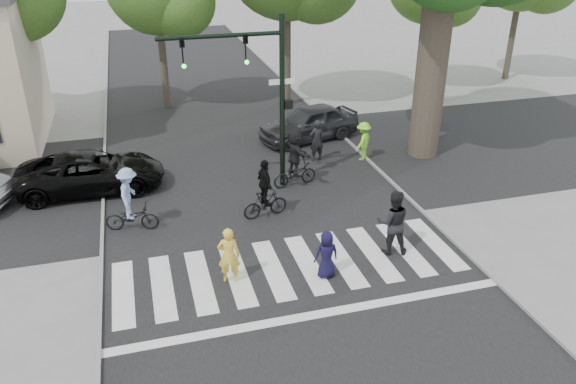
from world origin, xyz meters
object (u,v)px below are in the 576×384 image
Objects in this scene: pedestrian_woman at (229,255)px; car_suv at (91,172)px; pedestrian_adult at (393,222)px; car_grey at (309,123)px; cyclist_left at (130,204)px; cyclist_right at (295,161)px; cyclist_mid at (265,194)px; pedestrian_child at (326,255)px; traffic_signal at (257,80)px.

car_suv is at bearing -49.40° from pedestrian_woman.
car_grey is at bearing -77.84° from pedestrian_adult.
cyclist_right reaches higher than cyclist_left.
cyclist_mid reaches higher than car_suv.
pedestrian_woman is 2.58m from pedestrian_child.
cyclist_mid is at bearing -98.46° from traffic_signal.
pedestrian_child is 0.27× the size of car_suv.
pedestrian_woman is at bearing -122.51° from cyclist_right.
cyclist_right is (5.73, 1.71, 0.05)m from cyclist_left.
car_suv is (-5.73, 1.40, -3.21)m from traffic_signal.
pedestrian_adult is at bearing -45.89° from cyclist_mid.
traffic_signal is 6.58m from pedestrian_woman.
pedestrian_child is 0.65× the size of cyclist_left.
traffic_signal is at bearing 22.78° from cyclist_left.
car_grey is at bearing 52.71° from traffic_signal.
pedestrian_woman reaches higher than car_suv.
cyclist_right reaches higher than cyclist_mid.
pedestrian_woman is at bearing -151.61° from car_suv.
cyclist_right reaches higher than pedestrian_child.
pedestrian_child is at bearing -178.17° from pedestrian_woman.
car_grey is (1.91, 4.33, -0.19)m from cyclist_right.
pedestrian_woman is 4.27m from cyclist_left.
cyclist_left is 1.05× the size of cyclist_mid.
pedestrian_child is 10.41m from car_grey.
traffic_signal is 2.91× the size of cyclist_left.
traffic_signal is at bearing -47.87° from pedestrian_adult.
pedestrian_adult reaches higher than pedestrian_child.
cyclist_mid is at bearing -123.19° from car_suv.
traffic_signal is 3.08× the size of pedestrian_adult.
cyclist_mid is at bearing -78.92° from pedestrian_child.
cyclist_right reaches higher than pedestrian_adult.
pedestrian_child is 0.30× the size of car_grey.
pedestrian_adult reaches higher than car_grey.
pedestrian_child is at bearing -39.18° from cyclist_left.
car_suv is (-1.26, 3.28, -0.20)m from cyclist_left.
cyclist_right is at bearing -98.67° from pedestrian_child.
traffic_signal is 4.45× the size of pedestrian_child.
pedestrian_woman reaches higher than car_grey.
cyclist_mid is at bearing -4.03° from cyclist_left.
cyclist_left is 4.16m from cyclist_mid.
cyclist_left is 9.74m from car_grey.
pedestrian_child is at bearing 31.68° from pedestrian_adult.
cyclist_left reaches higher than cyclist_mid.
cyclist_right reaches higher than pedestrian_woman.
cyclist_mid reaches higher than pedestrian_adult.
traffic_signal is at bearing -51.42° from car_grey.
pedestrian_child is 9.56m from car_suv.
cyclist_left is at bearing -39.78° from pedestrian_child.
cyclist_right is 0.43× the size of car_suv.
car_grey reaches higher than car_suv.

